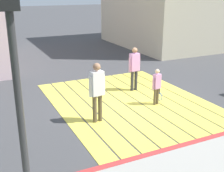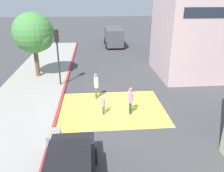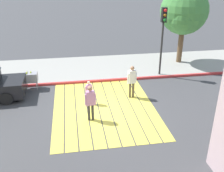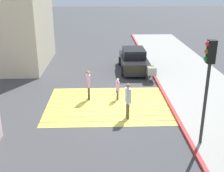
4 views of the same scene
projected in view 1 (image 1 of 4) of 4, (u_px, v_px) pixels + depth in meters
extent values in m
plane|color=#424244|center=(130.00, 102.00, 10.01)|extent=(120.00, 120.00, 0.00)
cube|color=#EAD64C|center=(182.00, 93.00, 10.92)|extent=(6.40, 0.50, 0.01)
cube|color=#EAD64C|center=(170.00, 95.00, 10.69)|extent=(6.40, 0.50, 0.01)
cube|color=#EAD64C|center=(157.00, 97.00, 10.47)|extent=(6.40, 0.50, 0.01)
cube|color=#EAD64C|center=(144.00, 100.00, 10.24)|extent=(6.40, 0.50, 0.01)
cube|color=#EAD64C|center=(130.00, 102.00, 10.01)|extent=(6.40, 0.50, 0.01)
cube|color=#EAD64C|center=(116.00, 105.00, 9.78)|extent=(6.40, 0.50, 0.01)
cube|color=#EAD64C|center=(101.00, 108.00, 9.56)|extent=(6.40, 0.50, 0.01)
cube|color=#EAD64C|center=(85.00, 110.00, 9.33)|extent=(6.40, 0.50, 0.01)
cube|color=#EAD64C|center=(68.00, 114.00, 9.10)|extent=(6.40, 0.50, 0.01)
cube|color=#BC3333|center=(194.00, 144.00, 7.22)|extent=(0.16, 40.00, 0.13)
cylinder|color=#2D2D2D|center=(21.00, 119.00, 4.72)|extent=(0.12, 0.12, 3.40)
cylinder|color=brown|center=(95.00, 109.00, 8.39)|extent=(0.12, 0.12, 0.83)
cylinder|color=brown|center=(100.00, 108.00, 8.49)|extent=(0.12, 0.12, 0.83)
cube|color=white|center=(97.00, 83.00, 8.20)|extent=(0.27, 0.39, 0.69)
sphere|color=#9E7051|center=(97.00, 67.00, 8.05)|extent=(0.21, 0.21, 0.21)
cylinder|color=white|center=(90.00, 87.00, 8.11)|extent=(0.09, 0.09, 0.59)
cylinder|color=white|center=(103.00, 84.00, 8.33)|extent=(0.09, 0.09, 0.59)
cylinder|color=#333338|center=(132.00, 81.00, 11.03)|extent=(0.12, 0.12, 0.78)
cylinder|color=#333338|center=(136.00, 80.00, 11.10)|extent=(0.12, 0.12, 0.78)
cube|color=#D18CC6|center=(134.00, 62.00, 10.84)|extent=(0.23, 0.35, 0.65)
sphere|color=#9E7051|center=(135.00, 50.00, 10.70)|extent=(0.20, 0.20, 0.20)
cylinder|color=#D18CC6|center=(130.00, 64.00, 10.77)|extent=(0.08, 0.08, 0.55)
cylinder|color=#D18CC6|center=(139.00, 63.00, 10.95)|extent=(0.08, 0.08, 0.55)
cylinder|color=brown|center=(155.00, 97.00, 9.69)|extent=(0.09, 0.09, 0.58)
cylinder|color=brown|center=(157.00, 96.00, 9.76)|extent=(0.09, 0.09, 0.58)
cube|color=#D18CC6|center=(157.00, 81.00, 9.56)|extent=(0.20, 0.28, 0.48)
sphere|color=beige|center=(157.00, 71.00, 9.45)|extent=(0.15, 0.15, 0.15)
cylinder|color=#D18CC6|center=(153.00, 84.00, 9.48)|extent=(0.06, 0.06, 0.41)
cylinder|color=#D18CC6|center=(160.00, 82.00, 9.66)|extent=(0.06, 0.06, 0.41)
cylinder|color=black|center=(160.00, 90.00, 9.79)|extent=(0.03, 0.03, 0.28)
torus|color=blue|center=(159.00, 96.00, 9.86)|extent=(0.28, 0.08, 0.28)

